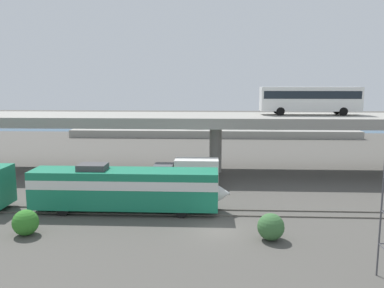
{
  "coord_description": "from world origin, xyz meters",
  "views": [
    {
      "loc": [
        -0.56,
        -28.78,
        11.01
      ],
      "look_at": [
        -2.86,
        18.69,
        3.7
      ],
      "focal_mm": 37.35,
      "sensor_mm": 36.0,
      "label": 1
    }
  ],
  "objects_px": {
    "parked_car_2": "(158,125)",
    "parked_car_5": "(225,125)",
    "train_locomotive": "(134,187)",
    "parked_car_0": "(196,125)",
    "parked_car_1": "(270,125)",
    "service_truck_west": "(188,172)",
    "transit_bus_on_overpass": "(310,98)",
    "parked_car_4": "(123,123)",
    "parked_car_3": "(326,124)"
  },
  "relations": [
    {
      "from": "parked_car_2",
      "to": "parked_car_5",
      "type": "relative_size",
      "value": 0.93
    },
    {
      "from": "train_locomotive",
      "to": "parked_car_2",
      "type": "xyz_separation_m",
      "value": [
        -4.63,
        50.17,
        0.09
      ]
    },
    {
      "from": "parked_car_0",
      "to": "parked_car_5",
      "type": "xyz_separation_m",
      "value": [
        5.95,
        1.32,
        0.0
      ]
    },
    {
      "from": "parked_car_0",
      "to": "parked_car_1",
      "type": "distance_m",
      "value": 15.15
    },
    {
      "from": "parked_car_0",
      "to": "parked_car_5",
      "type": "bearing_deg",
      "value": -167.51
    },
    {
      "from": "service_truck_west",
      "to": "parked_car_2",
      "type": "bearing_deg",
      "value": -78.08
    },
    {
      "from": "train_locomotive",
      "to": "service_truck_west",
      "type": "relative_size",
      "value": 2.5
    },
    {
      "from": "train_locomotive",
      "to": "parked_car_0",
      "type": "bearing_deg",
      "value": 85.98
    },
    {
      "from": "transit_bus_on_overpass",
      "to": "parked_car_4",
      "type": "bearing_deg",
      "value": -49.38
    },
    {
      "from": "service_truck_west",
      "to": "parked_car_0",
      "type": "xyz_separation_m",
      "value": [
        -0.68,
        41.14,
        0.65
      ]
    },
    {
      "from": "transit_bus_on_overpass",
      "to": "parked_car_2",
      "type": "xyz_separation_m",
      "value": [
        -23.19,
        33.34,
        -6.88
      ]
    },
    {
      "from": "parked_car_3",
      "to": "parked_car_2",
      "type": "bearing_deg",
      "value": -174.95
    },
    {
      "from": "transit_bus_on_overpass",
      "to": "parked_car_3",
      "type": "xyz_separation_m",
      "value": [
        12.59,
        36.5,
        -6.88
      ]
    },
    {
      "from": "transit_bus_on_overpass",
      "to": "parked_car_4",
      "type": "distance_m",
      "value": 48.54
    },
    {
      "from": "train_locomotive",
      "to": "parked_car_3",
      "type": "height_order",
      "value": "train_locomotive"
    },
    {
      "from": "train_locomotive",
      "to": "parked_car_3",
      "type": "xyz_separation_m",
      "value": [
        31.15,
        53.32,
        0.09
      ]
    },
    {
      "from": "parked_car_0",
      "to": "parked_car_3",
      "type": "xyz_separation_m",
      "value": [
        27.66,
        3.67,
        0.0
      ]
    },
    {
      "from": "parked_car_3",
      "to": "parked_car_4",
      "type": "bearing_deg",
      "value": -179.97
    },
    {
      "from": "train_locomotive",
      "to": "parked_car_1",
      "type": "height_order",
      "value": "train_locomotive"
    },
    {
      "from": "parked_car_3",
      "to": "parked_car_5",
      "type": "distance_m",
      "value": 21.84
    },
    {
      "from": "train_locomotive",
      "to": "parked_car_4",
      "type": "distance_m",
      "value": 54.79
    },
    {
      "from": "service_truck_west",
      "to": "parked_car_5",
      "type": "distance_m",
      "value": 42.79
    },
    {
      "from": "train_locomotive",
      "to": "transit_bus_on_overpass",
      "type": "xyz_separation_m",
      "value": [
        18.56,
        16.83,
        6.97
      ]
    },
    {
      "from": "parked_car_5",
      "to": "service_truck_west",
      "type": "bearing_deg",
      "value": 82.91
    },
    {
      "from": "transit_bus_on_overpass",
      "to": "service_truck_west",
      "type": "height_order",
      "value": "transit_bus_on_overpass"
    },
    {
      "from": "train_locomotive",
      "to": "parked_car_4",
      "type": "relative_size",
      "value": 3.95
    },
    {
      "from": "parked_car_5",
      "to": "parked_car_1",
      "type": "bearing_deg",
      "value": 173.32
    },
    {
      "from": "train_locomotive",
      "to": "parked_car_0",
      "type": "xyz_separation_m",
      "value": [
        3.49,
        49.65,
        0.09
      ]
    },
    {
      "from": "service_truck_west",
      "to": "parked_car_4",
      "type": "height_order",
      "value": "service_truck_west"
    },
    {
      "from": "parked_car_1",
      "to": "parked_car_2",
      "type": "distance_m",
      "value": 23.26
    },
    {
      "from": "service_truck_west",
      "to": "parked_car_2",
      "type": "xyz_separation_m",
      "value": [
        -8.79,
        41.65,
        0.65
      ]
    },
    {
      "from": "parked_car_2",
      "to": "parked_car_5",
      "type": "xyz_separation_m",
      "value": [
        14.07,
        0.81,
        0.0
      ]
    },
    {
      "from": "parked_car_4",
      "to": "service_truck_west",
      "type": "bearing_deg",
      "value": -69.34
    },
    {
      "from": "parked_car_2",
      "to": "transit_bus_on_overpass",
      "type": "bearing_deg",
      "value": -55.18
    },
    {
      "from": "parked_car_1",
      "to": "parked_car_2",
      "type": "relative_size",
      "value": 1.07
    },
    {
      "from": "transit_bus_on_overpass",
      "to": "parked_car_0",
      "type": "distance_m",
      "value": 36.78
    },
    {
      "from": "parked_car_5",
      "to": "parked_car_4",
      "type": "bearing_deg",
      "value": -5.99
    },
    {
      "from": "train_locomotive",
      "to": "parked_car_0",
      "type": "height_order",
      "value": "train_locomotive"
    },
    {
      "from": "parked_car_3",
      "to": "transit_bus_on_overpass",
      "type": "bearing_deg",
      "value": -109.03
    },
    {
      "from": "transit_bus_on_overpass",
      "to": "parked_car_3",
      "type": "distance_m",
      "value": 39.22
    },
    {
      "from": "service_truck_west",
      "to": "parked_car_2",
      "type": "relative_size",
      "value": 1.61
    },
    {
      "from": "parked_car_0",
      "to": "parked_car_5",
      "type": "distance_m",
      "value": 6.1
    },
    {
      "from": "parked_car_1",
      "to": "parked_car_4",
      "type": "distance_m",
      "value": 31.53
    },
    {
      "from": "parked_car_3",
      "to": "parked_car_5",
      "type": "height_order",
      "value": "same"
    },
    {
      "from": "transit_bus_on_overpass",
      "to": "parked_car_1",
      "type": "bearing_deg",
      "value": -90.12
    },
    {
      "from": "parked_car_1",
      "to": "parked_car_5",
      "type": "bearing_deg",
      "value": 173.32
    },
    {
      "from": "parked_car_4",
      "to": "parked_car_5",
      "type": "xyz_separation_m",
      "value": [
        22.16,
        -2.32,
        0.0
      ]
    },
    {
      "from": "parked_car_3",
      "to": "parked_car_5",
      "type": "bearing_deg",
      "value": -173.82
    },
    {
      "from": "transit_bus_on_overpass",
      "to": "parked_car_5",
      "type": "height_order",
      "value": "transit_bus_on_overpass"
    },
    {
      "from": "parked_car_1",
      "to": "parked_car_5",
      "type": "height_order",
      "value": "same"
    }
  ]
}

